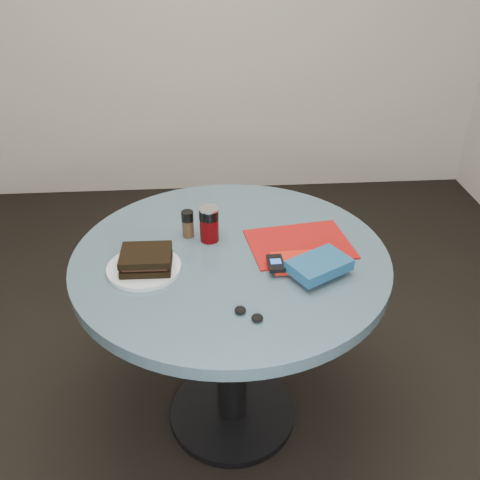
{
  "coord_description": "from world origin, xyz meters",
  "views": [
    {
      "loc": [
        -0.07,
        -1.41,
        1.68
      ],
      "look_at": [
        0.03,
        0.0,
        0.8
      ],
      "focal_mm": 40.0,
      "sensor_mm": 36.0,
      "label": 1
    }
  ],
  "objects": [
    {
      "name": "sandwich",
      "position": [
        -0.26,
        -0.07,
        0.79
      ],
      "size": [
        0.15,
        0.13,
        0.05
      ],
      "color": "black",
      "rests_on": "plate"
    },
    {
      "name": "soda_can",
      "position": [
        -0.06,
        0.09,
        0.81
      ],
      "size": [
        0.07,
        0.07,
        0.12
      ],
      "color": "#580407",
      "rests_on": "table"
    },
    {
      "name": "pepper_grinder",
      "position": [
        -0.13,
        0.12,
        0.8
      ],
      "size": [
        0.05,
        0.05,
        0.09
      ],
      "color": "#412C1C",
      "rests_on": "table"
    },
    {
      "name": "novel",
      "position": [
        0.25,
        -0.14,
        0.79
      ],
      "size": [
        0.21,
        0.19,
        0.03
      ],
      "primitive_type": "cube",
      "rotation": [
        0.0,
        0.0,
        0.52
      ],
      "color": "navy",
      "rests_on": "red_book"
    },
    {
      "name": "red_book",
      "position": [
        0.2,
        -0.08,
        0.76
      ],
      "size": [
        0.17,
        0.12,
        0.01
      ],
      "primitive_type": "cube",
      "rotation": [
        0.0,
        0.0,
        0.03
      ],
      "color": "red",
      "rests_on": "magazine"
    },
    {
      "name": "plate",
      "position": [
        -0.26,
        -0.07,
        0.76
      ],
      "size": [
        0.23,
        0.23,
        0.01
      ],
      "primitive_type": "cylinder",
      "rotation": [
        0.0,
        0.0,
        0.01
      ],
      "color": "silver",
      "rests_on": "table"
    },
    {
      "name": "magazine",
      "position": [
        0.23,
        0.04,
        0.75
      ],
      "size": [
        0.35,
        0.29,
        0.01
      ],
      "primitive_type": "cube",
      "rotation": [
        0.0,
        0.0,
        0.14
      ],
      "color": "maroon",
      "rests_on": "table"
    },
    {
      "name": "mp3_player",
      "position": [
        0.13,
        -0.1,
        0.78
      ],
      "size": [
        0.05,
        0.08,
        0.02
      ],
      "color": "black",
      "rests_on": "red_book"
    },
    {
      "name": "ground",
      "position": [
        0.0,
        0.0,
        0.0
      ],
      "size": [
        4.0,
        4.0,
        0.0
      ],
      "primitive_type": "plane",
      "color": "black",
      "rests_on": "ground"
    },
    {
      "name": "table",
      "position": [
        0.0,
        0.0,
        0.59
      ],
      "size": [
        1.0,
        1.0,
        0.75
      ],
      "color": "black",
      "rests_on": "ground"
    },
    {
      "name": "headphones",
      "position": [
        0.03,
        -0.31,
        0.76
      ],
      "size": [
        0.09,
        0.08,
        0.02
      ],
      "color": "black",
      "rests_on": "table"
    }
  ]
}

